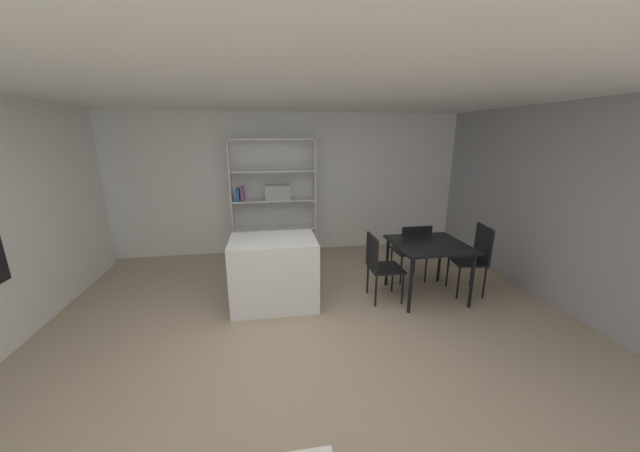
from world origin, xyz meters
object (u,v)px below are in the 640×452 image
(open_bookshelf, at_px, (272,200))
(dining_table, at_px, (429,249))
(kitchen_island, at_px, (274,272))
(dining_chair_island_side, at_px, (379,262))
(dining_chair_window_side, at_px, (475,254))
(dining_chair_far, at_px, (412,248))

(open_bookshelf, height_order, dining_table, open_bookshelf)
(kitchen_island, height_order, dining_chair_island_side, dining_chair_island_side)
(dining_chair_island_side, relative_size, dining_chair_window_side, 0.93)
(dining_chair_island_side, bearing_deg, dining_chair_far, -54.12)
(dining_chair_far, height_order, dining_chair_island_side, dining_chair_island_side)
(dining_table, bearing_deg, open_bookshelf, 136.51)
(open_bookshelf, xyz_separation_m, dining_chair_window_side, (2.74, -1.95, -0.48))
(dining_chair_far, xyz_separation_m, dining_chair_island_side, (-0.70, -0.49, 0.00))
(open_bookshelf, xyz_separation_m, dining_chair_far, (2.04, -1.45, -0.53))
(kitchen_island, height_order, open_bookshelf, open_bookshelf)
(kitchen_island, xyz_separation_m, dining_chair_window_side, (2.78, -0.13, 0.13))
(open_bookshelf, bearing_deg, dining_chair_far, -35.29)
(dining_chair_window_side, bearing_deg, dining_chair_far, -117.57)
(dining_table, xyz_separation_m, dining_chair_island_side, (-0.70, 0.00, -0.15))
(open_bookshelf, distance_m, dining_table, 2.84)
(dining_chair_window_side, bearing_deg, dining_chair_island_side, -82.22)
(dining_chair_island_side, height_order, dining_chair_window_side, dining_chair_window_side)
(dining_chair_far, distance_m, dining_chair_window_side, 0.86)
(dining_chair_far, bearing_deg, dining_chair_island_side, 33.79)
(dining_chair_far, relative_size, dining_chair_island_side, 0.99)
(open_bookshelf, xyz_separation_m, dining_table, (2.04, -1.94, -0.38))
(kitchen_island, height_order, dining_chair_far, kitchen_island)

